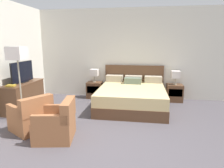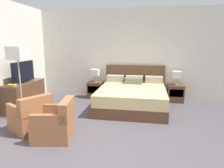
% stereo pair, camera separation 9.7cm
% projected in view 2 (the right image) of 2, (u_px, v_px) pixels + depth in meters
% --- Properties ---
extents(ground_plane, '(10.20, 10.20, 0.00)m').
position_uv_depth(ground_plane, '(98.00, 148.00, 3.46)').
color(ground_plane, '#4C474C').
extents(wall_back, '(6.73, 0.06, 2.86)m').
position_uv_depth(wall_back, '(123.00, 54.00, 6.47)').
color(wall_back, silver).
rests_on(wall_back, ground).
extents(wall_left, '(0.06, 5.20, 2.86)m').
position_uv_depth(wall_left, '(3.00, 57.00, 5.00)').
color(wall_left, silver).
rests_on(wall_left, ground).
extents(bed, '(1.88, 2.10, 1.08)m').
position_uv_depth(bed, '(132.00, 96.00, 5.61)').
color(bed, brown).
rests_on(bed, ground).
extents(nightstand_left, '(0.47, 0.41, 0.53)m').
position_uv_depth(nightstand_left, '(95.00, 90.00, 6.58)').
color(nightstand_left, brown).
rests_on(nightstand_left, ground).
extents(nightstand_right, '(0.47, 0.41, 0.53)m').
position_uv_depth(nightstand_right, '(175.00, 93.00, 6.14)').
color(nightstand_right, brown).
rests_on(nightstand_right, ground).
extents(table_lamp_left, '(0.25, 0.25, 0.42)m').
position_uv_depth(table_lamp_left, '(95.00, 73.00, 6.46)').
color(table_lamp_left, gray).
rests_on(table_lamp_left, nightstand_left).
extents(table_lamp_right, '(0.25, 0.25, 0.42)m').
position_uv_depth(table_lamp_right, '(177.00, 75.00, 6.02)').
color(table_lamp_right, gray).
rests_on(table_lamp_right, nightstand_right).
extents(dresser, '(0.51, 1.36, 0.75)m').
position_uv_depth(dresser, '(24.00, 95.00, 5.44)').
color(dresser, brown).
rests_on(dresser, ground).
extents(tv, '(0.18, 0.93, 0.55)m').
position_uv_depth(tv, '(23.00, 72.00, 5.35)').
color(tv, black).
rests_on(tv, dresser).
extents(book_red_cover, '(0.22, 0.21, 0.04)m').
position_uv_depth(book_red_cover, '(12.00, 85.00, 4.92)').
color(book_red_cover, gold).
rests_on(book_red_cover, dresser).
extents(armchair_by_window, '(0.94, 0.94, 0.76)m').
position_uv_depth(armchair_by_window, '(31.00, 117.00, 4.14)').
color(armchair_by_window, '#935B38').
rests_on(armchair_by_window, ground).
extents(armchair_companion, '(0.80, 0.79, 0.76)m').
position_uv_depth(armchair_companion, '(56.00, 124.00, 3.77)').
color(armchair_companion, '#935B38').
rests_on(armchair_companion, ground).
extents(floor_lamp, '(0.35, 0.35, 1.71)m').
position_uv_depth(floor_lamp, '(18.00, 58.00, 4.42)').
color(floor_lamp, gray).
rests_on(floor_lamp, ground).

